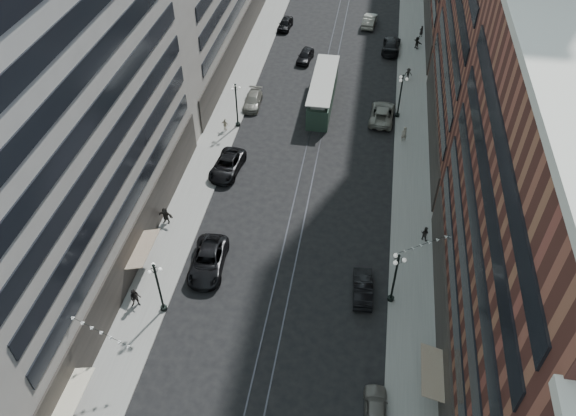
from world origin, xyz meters
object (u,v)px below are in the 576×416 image
Objects in this scene: car_13 at (305,56)px; car_14 at (370,20)px; pedestrian_9 at (408,74)px; car_2 at (208,261)px; pedestrian_7 at (425,233)px; streetcar at (323,93)px; car_10 at (363,287)px; lamppost_sw_far at (158,286)px; lamppost_se_far at (395,277)px; pedestrian_8 at (404,134)px; car_7 at (227,165)px; car_12 at (391,45)px; pedestrian_extra_0 at (417,43)px; pedestrian_2 at (135,298)px; lamppost_se_mid at (400,95)px; pedestrian_extra_1 at (421,31)px; lamppost_sw_mid at (236,104)px; pedestrian_5 at (165,215)px; car_11 at (382,114)px; pedestrian_6 at (225,125)px; car_8 at (253,101)px; car_4 at (376,410)px; car_9 at (285,24)px.

car_13 is 14.96m from car_14.
car_14 is 3.36× the size of pedestrian_9.
car_2 is 19.91m from pedestrian_7.
car_10 is at bearing -76.84° from streetcar.
car_2 is at bearing 45.14° from pedestrian_7.
lamppost_sw_far reaches higher than pedestrian_9.
lamppost_se_far is 2.96× the size of pedestrian_8.
car_14 reaches higher than car_7.
pedestrian_extra_0 is (3.59, 0.96, 0.16)m from car_12.
pedestrian_2 is 44.73m from car_13.
pedestrian_extra_1 is at bearing 82.17° from lamppost_se_mid.
pedestrian_2 reaches higher than car_2.
car_13 is (4.76, 25.42, -0.06)m from car_7.
streetcar is at bearing 108.28° from pedestrian_extra_0.
car_14 is (12.90, 37.98, 0.03)m from car_7.
pedestrian_extra_1 is at bearing -119.14° from pedestrian_8.
car_12 is 3.39× the size of pedestrian_extra_0.
lamppost_sw_mid is 1.00× the size of lamppost_se_mid.
lamppost_se_mid is 2.91× the size of pedestrian_2.
pedestrian_5 is at bearing -100.12° from lamppost_sw_mid.
car_7 is at bearing -119.48° from streetcar.
pedestrian_extra_1 is at bearing 68.31° from lamppost_sw_far.
lamppost_sw_far is 3.26× the size of pedestrian_extra_1.
car_11 is at bearing 44.16° from car_7.
pedestrian_6 is at bearing 20.55° from car_11.
lamppost_sw_far is 1.00× the size of lamppost_sw_mid.
car_8 is 15.80m from car_11.
car_12 is at bearing -88.17° from car_11.
pedestrian_extra_0 is (3.16, 56.35, 0.32)m from car_4.
car_14 is (-2.30, 52.20, 0.10)m from car_10.
lamppost_sw_mid reaches higher than car_13.
pedestrian_8 is at bearing -81.41° from lamppost_se_mid.
pedestrian_9 reaches higher than car_8.
lamppost_se_mid reaches higher than pedestrian_2.
pedestrian_5 is 24.34m from pedestrian_7.
pedestrian_6 is at bearing 69.65° from car_14.
pedestrian_5 is at bearing 77.14° from pedestrian_2.
lamppost_sw_far is 2.96× the size of pedestrian_8.
car_9 is at bearing -24.68° from pedestrian_extra_1.
pedestrian_6 is at bearing 89.82° from pedestrian_5.
pedestrian_extra_1 is at bearing 68.43° from pedestrian_9.
car_2 is at bearing -34.83° from pedestrian_5.
car_12 is (15.99, -4.59, 0.11)m from car_9.
pedestrian_6 is at bearing -157.09° from pedestrian_9.
lamppost_se_mid is 27.78m from car_10.
car_9 is (-16.42, 59.98, 0.05)m from car_4.
pedestrian_7 is (20.06, -42.02, 0.17)m from car_9.
pedestrian_extra_1 is at bearing 49.03° from pedestrian_2.
lamppost_sw_mid reaches higher than car_11.
lamppost_sw_far is 51.99m from car_12.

